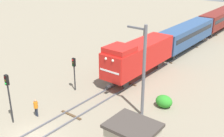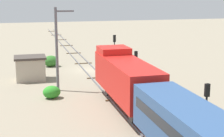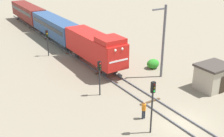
{
  "view_description": "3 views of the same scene",
  "coord_description": "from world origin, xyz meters",
  "px_view_note": "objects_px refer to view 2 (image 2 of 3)",
  "views": [
    {
      "loc": [
        16.56,
        -10.63,
        13.65
      ],
      "look_at": [
        -0.1,
        10.57,
        2.64
      ],
      "focal_mm": 45.0,
      "sensor_mm": 36.0,
      "label": 1
    },
    {
      "loc": [
        8.52,
        42.46,
        9.64
      ],
      "look_at": [
        0.02,
        11.17,
        2.57
      ],
      "focal_mm": 55.0,
      "sensor_mm": 36.0,
      "label": 2
    },
    {
      "loc": [
        -16.02,
        -13.96,
        13.45
      ],
      "look_at": [
        -0.11,
        11.2,
        1.21
      ],
      "focal_mm": 45.0,
      "sensor_mm": 36.0,
      "label": 3
    }
  ],
  "objects_px": {
    "worker_near_track": "(112,65)",
    "traffic_signal_near": "(114,46)",
    "traffic_signal_far": "(207,99)",
    "locomotive": "(125,76)",
    "relay_hut": "(30,68)",
    "traffic_signal_mid": "(136,61)",
    "catenary_mast": "(57,47)"
  },
  "relations": [
    {
      "from": "traffic_signal_near",
      "to": "traffic_signal_far",
      "type": "relative_size",
      "value": 1.22
    },
    {
      "from": "worker_near_track",
      "to": "locomotive",
      "type": "bearing_deg",
      "value": -141.52
    },
    {
      "from": "locomotive",
      "to": "catenary_mast",
      "type": "distance_m",
      "value": 8.62
    },
    {
      "from": "locomotive",
      "to": "traffic_signal_near",
      "type": "height_order",
      "value": "locomotive"
    },
    {
      "from": "traffic_signal_far",
      "to": "worker_near_track",
      "type": "distance_m",
      "value": 20.18
    },
    {
      "from": "traffic_signal_far",
      "to": "relay_hut",
      "type": "xyz_separation_m",
      "value": [
        11.1,
        -19.28,
        -1.2
      ]
    },
    {
      "from": "locomotive",
      "to": "traffic_signal_near",
      "type": "xyz_separation_m",
      "value": [
        -3.2,
        -14.89,
        0.35
      ]
    },
    {
      "from": "catenary_mast",
      "to": "traffic_signal_far",
      "type": "bearing_deg",
      "value": 121.38
    },
    {
      "from": "traffic_signal_near",
      "to": "traffic_signal_mid",
      "type": "xyz_separation_m",
      "value": [
        -0.2,
        7.83,
        -0.55
      ]
    },
    {
      "from": "worker_near_track",
      "to": "traffic_signal_near",
      "type": "bearing_deg",
      "value": 26.6
    },
    {
      "from": "traffic_signal_mid",
      "to": "traffic_signal_far",
      "type": "relative_size",
      "value": 0.99
    },
    {
      "from": "traffic_signal_far",
      "to": "relay_hut",
      "type": "height_order",
      "value": "traffic_signal_far"
    },
    {
      "from": "worker_near_track",
      "to": "relay_hut",
      "type": "xyz_separation_m",
      "value": [
        9.9,
        0.81,
        0.4
      ]
    },
    {
      "from": "traffic_signal_mid",
      "to": "relay_hut",
      "type": "xyz_separation_m",
      "value": [
        10.9,
        -5.08,
        -1.18
      ]
    },
    {
      "from": "traffic_signal_near",
      "to": "traffic_signal_far",
      "type": "bearing_deg",
      "value": 91.04
    },
    {
      "from": "traffic_signal_far",
      "to": "relay_hut",
      "type": "relative_size",
      "value": 1.06
    },
    {
      "from": "locomotive",
      "to": "relay_hut",
      "type": "xyz_separation_m",
      "value": [
        7.5,
        -12.14,
        -1.38
      ]
    },
    {
      "from": "traffic_signal_far",
      "to": "catenary_mast",
      "type": "height_order",
      "value": "catenary_mast"
    },
    {
      "from": "locomotive",
      "to": "traffic_signal_far",
      "type": "bearing_deg",
      "value": 116.77
    },
    {
      "from": "worker_near_track",
      "to": "relay_hut",
      "type": "relative_size",
      "value": 0.49
    },
    {
      "from": "traffic_signal_near",
      "to": "traffic_signal_mid",
      "type": "relative_size",
      "value": 1.23
    },
    {
      "from": "locomotive",
      "to": "worker_near_track",
      "type": "bearing_deg",
      "value": -100.5
    },
    {
      "from": "traffic_signal_near",
      "to": "catenary_mast",
      "type": "height_order",
      "value": "catenary_mast"
    },
    {
      "from": "traffic_signal_near",
      "to": "worker_near_track",
      "type": "distance_m",
      "value": 2.99
    },
    {
      "from": "traffic_signal_near",
      "to": "catenary_mast",
      "type": "bearing_deg",
      "value": 44.57
    },
    {
      "from": "locomotive",
      "to": "catenary_mast",
      "type": "relative_size",
      "value": 1.38
    },
    {
      "from": "traffic_signal_far",
      "to": "traffic_signal_mid",
      "type": "bearing_deg",
      "value": -89.19
    },
    {
      "from": "traffic_signal_mid",
      "to": "worker_near_track",
      "type": "bearing_deg",
      "value": -80.36
    },
    {
      "from": "traffic_signal_far",
      "to": "catenary_mast",
      "type": "xyz_separation_m",
      "value": [
        8.54,
        -14.0,
        1.86
      ]
    },
    {
      "from": "traffic_signal_near",
      "to": "relay_hut",
      "type": "distance_m",
      "value": 11.18
    },
    {
      "from": "traffic_signal_near",
      "to": "traffic_signal_far",
      "type": "distance_m",
      "value": 22.04
    },
    {
      "from": "traffic_signal_near",
      "to": "locomotive",
      "type": "bearing_deg",
      "value": 77.87
    }
  ]
}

